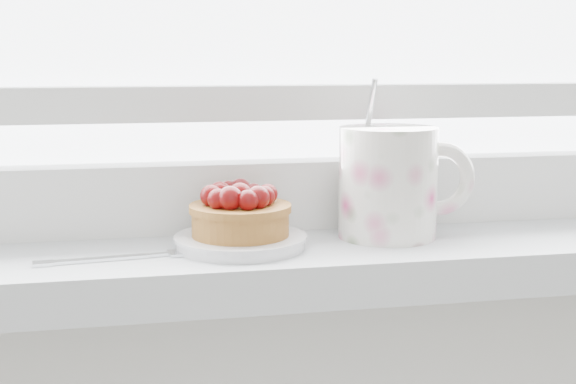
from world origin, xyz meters
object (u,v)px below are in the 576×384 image
object	(u,v)px
raspberry_tart	(240,212)
saucer	(241,242)
fork	(133,257)
floral_mug	(392,180)

from	to	relation	value
raspberry_tart	saucer	bearing A→B (deg)	-5.03
raspberry_tart	fork	world-z (taller)	raspberry_tart
floral_mug	saucer	bearing A→B (deg)	-173.61
raspberry_tart	floral_mug	size ratio (longest dim) A/B	0.61
saucer	raspberry_tart	distance (m)	0.03
raspberry_tart	fork	bearing A→B (deg)	-169.16
saucer	floral_mug	bearing A→B (deg)	6.39
saucer	fork	xyz separation A→B (m)	(-0.10, -0.02, -0.00)
saucer	fork	world-z (taller)	saucer
fork	floral_mug	bearing A→B (deg)	8.14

